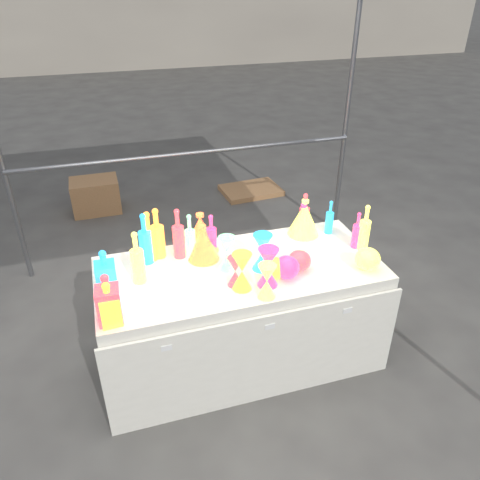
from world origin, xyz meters
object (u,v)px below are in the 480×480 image
object	(u,v)px
display_table	(240,314)
bottle_0	(157,233)
cardboard_box_closed	(96,196)
globe_0	(274,269)
hourglass_0	(235,271)
decanter_0	(109,303)
lampshade_0	(201,232)

from	to	relation	value
display_table	bottle_0	distance (m)	0.78
cardboard_box_closed	globe_0	world-z (taller)	globe_0
display_table	hourglass_0	size ratio (longest dim) A/B	9.75
bottle_0	globe_0	world-z (taller)	bottle_0
decanter_0	hourglass_0	distance (m)	0.74
cardboard_box_closed	bottle_0	distance (m)	2.53
display_table	bottle_0	world-z (taller)	bottle_0
display_table	hourglass_0	world-z (taller)	hourglass_0
display_table	bottle_0	xyz separation A→B (m)	(-0.47, 0.29, 0.55)
cardboard_box_closed	decanter_0	world-z (taller)	decanter_0
bottle_0	cardboard_box_closed	bearing A→B (deg)	99.68
decanter_0	lampshade_0	bearing A→B (deg)	38.03
decanter_0	globe_0	bearing A→B (deg)	3.66
globe_0	lampshade_0	xyz separation A→B (m)	(-0.35, 0.43, 0.08)
hourglass_0	globe_0	distance (m)	0.25
cardboard_box_closed	lampshade_0	xyz separation A→B (m)	(0.69, -2.39, 0.70)
globe_0	decanter_0	bearing A→B (deg)	-171.38
cardboard_box_closed	lampshade_0	distance (m)	2.59
display_table	cardboard_box_closed	bearing A→B (deg)	108.11
cardboard_box_closed	decanter_0	xyz separation A→B (m)	(0.06, -2.98, 0.69)
display_table	lampshade_0	size ratio (longest dim) A/B	6.66
display_table	lampshade_0	distance (m)	0.61
bottle_0	decanter_0	size ratio (longest dim) A/B	1.33
lampshade_0	hourglass_0	bearing A→B (deg)	-72.36
decanter_0	cardboard_box_closed	bearing A→B (deg)	86.24
lampshade_0	cardboard_box_closed	bearing A→B (deg)	110.12
cardboard_box_closed	globe_0	xyz separation A→B (m)	(1.04, -2.83, 0.62)
lampshade_0	bottle_0	bearing A→B (deg)	-178.61
cardboard_box_closed	bottle_0	bearing A→B (deg)	-80.97
decanter_0	lampshade_0	world-z (taller)	lampshade_0
cardboard_box_closed	hourglass_0	bearing A→B (deg)	-75.03
display_table	hourglass_0	bearing A→B (deg)	-116.77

